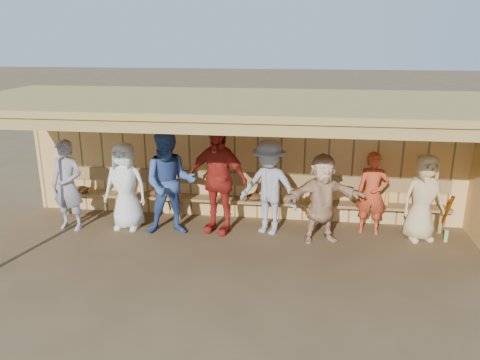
# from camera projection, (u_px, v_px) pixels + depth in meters

# --- Properties ---
(ground) EXTENTS (90.00, 90.00, 0.00)m
(ground) POSITION_uv_depth(u_px,v_px,m) (237.00, 244.00, 8.12)
(ground) COLOR brown
(ground) RESTS_ON ground
(player_a) EXTENTS (0.66, 0.48, 1.68)m
(player_a) POSITION_uv_depth(u_px,v_px,m) (68.00, 185.00, 8.53)
(player_a) COLOR gray
(player_a) RESTS_ON ground
(player_b) EXTENTS (0.83, 0.56, 1.64)m
(player_b) POSITION_uv_depth(u_px,v_px,m) (126.00, 186.00, 8.57)
(player_b) COLOR white
(player_b) RESTS_ON ground
(player_c) EXTENTS (1.05, 0.89, 1.91)m
(player_c) POSITION_uv_depth(u_px,v_px,m) (170.00, 183.00, 8.29)
(player_c) COLOR #375598
(player_c) RESTS_ON ground
(player_d) EXTENTS (1.25, 0.80, 1.98)m
(player_d) POSITION_uv_depth(u_px,v_px,m) (217.00, 180.00, 8.37)
(player_d) COLOR #B1271C
(player_d) RESTS_ON ground
(player_e) EXTENTS (1.28, 1.01, 1.73)m
(player_e) POSITION_uv_depth(u_px,v_px,m) (269.00, 188.00, 8.34)
(player_e) COLOR #9C9CA5
(player_e) RESTS_ON ground
(player_f) EXTENTS (1.53, 0.89, 1.57)m
(player_f) POSITION_uv_depth(u_px,v_px,m) (322.00, 198.00, 8.02)
(player_f) COLOR tan
(player_f) RESTS_ON ground
(player_g) EXTENTS (0.59, 0.42, 1.50)m
(player_g) POSITION_uv_depth(u_px,v_px,m) (372.00, 194.00, 8.37)
(player_g) COLOR #C4401F
(player_g) RESTS_ON ground
(player_h) EXTENTS (0.87, 0.70, 1.55)m
(player_h) POSITION_uv_depth(u_px,v_px,m) (423.00, 198.00, 8.09)
(player_h) COLOR #D8B979
(player_h) RESTS_ON ground
(dugout_structure) EXTENTS (8.80, 3.20, 2.50)m
(dugout_structure) POSITION_uv_depth(u_px,v_px,m) (264.00, 140.00, 8.22)
(dugout_structure) COLOR #E7B262
(dugout_structure) RESTS_ON ground
(bench) EXTENTS (7.60, 0.34, 0.93)m
(bench) POSITION_uv_depth(u_px,v_px,m) (245.00, 194.00, 9.02)
(bench) COLOR #A17A45
(bench) RESTS_ON ground
(dugout_equipment) EXTENTS (7.16, 0.62, 0.80)m
(dugout_equipment) POSITION_uv_depth(u_px,v_px,m) (208.00, 197.00, 9.00)
(dugout_equipment) COLOR orange
(dugout_equipment) RESTS_ON ground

